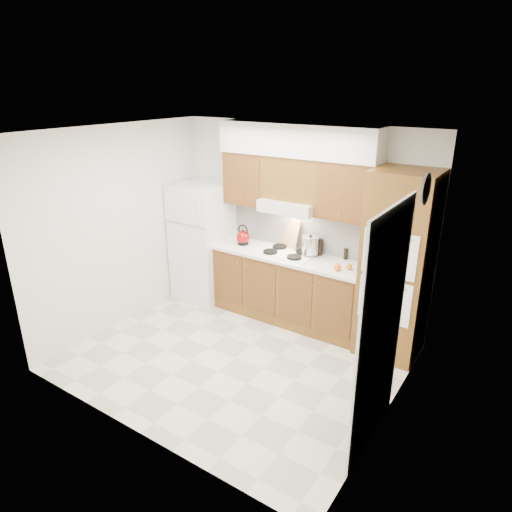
{
  "coord_description": "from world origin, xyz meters",
  "views": [
    {
      "loc": [
        2.76,
        -3.72,
        3.06
      ],
      "look_at": [
        -0.01,
        0.45,
        1.15
      ],
      "focal_mm": 32.0,
      "sensor_mm": 36.0,
      "label": 1
    }
  ],
  "objects_px": {
    "stock_pot": "(310,245)",
    "fridge": "(203,242)",
    "oven_cabinet": "(397,266)",
    "kettle": "(243,237)"
  },
  "relations": [
    {
      "from": "oven_cabinet",
      "to": "stock_pot",
      "type": "height_order",
      "value": "oven_cabinet"
    },
    {
      "from": "kettle",
      "to": "fridge",
      "type": "bearing_deg",
      "value": 166.98
    },
    {
      "from": "oven_cabinet",
      "to": "kettle",
      "type": "distance_m",
      "value": 2.15
    },
    {
      "from": "oven_cabinet",
      "to": "kettle",
      "type": "bearing_deg",
      "value": 179.72
    },
    {
      "from": "fridge",
      "to": "oven_cabinet",
      "type": "relative_size",
      "value": 0.78
    },
    {
      "from": "stock_pot",
      "to": "fridge",
      "type": "bearing_deg",
      "value": -174.21
    },
    {
      "from": "fridge",
      "to": "kettle",
      "type": "relative_size",
      "value": 9.12
    },
    {
      "from": "oven_cabinet",
      "to": "fridge",
      "type": "bearing_deg",
      "value": -179.3
    },
    {
      "from": "oven_cabinet",
      "to": "stock_pot",
      "type": "bearing_deg",
      "value": 173.46
    },
    {
      "from": "fridge",
      "to": "stock_pot",
      "type": "relative_size",
      "value": 7.74
    }
  ]
}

